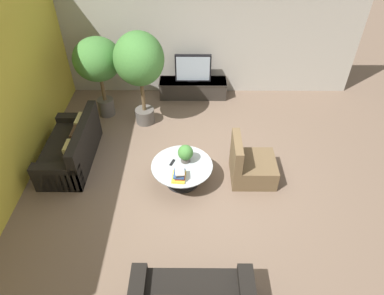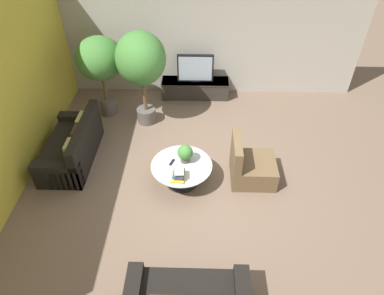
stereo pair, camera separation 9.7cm
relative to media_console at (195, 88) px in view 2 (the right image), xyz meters
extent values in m
plane|color=brown|center=(0.17, -2.94, -0.22)|extent=(24.00, 24.00, 0.00)
cube|color=#A39E93|center=(0.17, 0.32, 1.28)|extent=(7.40, 0.12, 3.00)
cube|color=gold|center=(-3.09, -2.74, 1.28)|extent=(0.12, 7.40, 3.00)
cube|color=#2D2823|center=(0.00, 0.00, -0.01)|extent=(1.62, 0.48, 0.43)
cube|color=#2D2823|center=(0.00, 0.00, 0.19)|extent=(1.65, 0.50, 0.02)
cube|color=black|center=(0.00, 0.00, 0.54)|extent=(0.86, 0.08, 0.67)
cube|color=#99A8B7|center=(0.00, -0.04, 0.54)|extent=(0.79, 0.00, 0.61)
cube|color=black|center=(0.00, 0.00, 0.22)|extent=(0.26, 0.13, 0.02)
cylinder|color=black|center=(-0.18, -2.99, -0.21)|extent=(0.60, 0.60, 0.02)
cylinder|color=black|center=(-0.18, -2.99, -0.03)|extent=(0.10, 0.10, 0.40)
cylinder|color=#A8B2B7|center=(-0.18, -2.99, 0.18)|extent=(1.09, 1.09, 0.02)
cube|color=black|center=(-2.38, -2.41, -0.01)|extent=(0.84, 1.72, 0.42)
cube|color=black|center=(-2.04, -2.41, 0.41)|extent=(0.16, 1.72, 0.42)
cube|color=black|center=(-2.38, -1.65, 0.05)|extent=(0.84, 0.20, 0.54)
cube|color=black|center=(-2.38, -3.17, 0.05)|extent=(0.84, 0.20, 0.54)
cube|color=tan|center=(-2.20, -2.03, 0.37)|extent=(0.16, 0.38, 0.35)
cube|color=#422D1E|center=(-2.20, -2.41, 0.35)|extent=(0.18, 0.35, 0.33)
cube|color=tan|center=(-2.20, -2.78, 0.34)|extent=(0.13, 0.32, 0.30)
cube|color=brown|center=(1.11, -2.85, -0.02)|extent=(0.80, 0.76, 0.40)
cube|color=brown|center=(0.78, -2.85, 0.41)|extent=(0.14, 0.76, 0.46)
cylinder|color=#514C47|center=(-1.99, -0.81, -0.03)|extent=(0.36, 0.36, 0.39)
cylinder|color=brown|center=(-1.99, -0.81, 0.43)|extent=(0.08, 0.08, 0.52)
ellipsoid|color=#3D7533|center=(-1.99, -0.81, 1.15)|extent=(1.01, 1.01, 0.91)
cylinder|color=#514C47|center=(-1.07, -1.11, -0.06)|extent=(0.42, 0.42, 0.33)
cylinder|color=brown|center=(-1.07, -1.11, 0.43)|extent=(0.08, 0.08, 0.66)
ellipsoid|color=#3D7533|center=(-1.07, -1.11, 1.31)|extent=(1.01, 1.01, 1.09)
cylinder|color=#514C47|center=(-0.12, -2.88, 0.23)|extent=(0.17, 0.17, 0.09)
sphere|color=#3D7533|center=(-0.12, -2.88, 0.39)|extent=(0.27, 0.27, 0.27)
cube|color=gold|center=(-0.23, -3.30, 0.21)|extent=(0.24, 0.31, 0.04)
cube|color=#A32823|center=(-0.20, -3.30, 0.25)|extent=(0.17, 0.21, 0.04)
cube|color=#2D4C84|center=(-0.22, -3.30, 0.29)|extent=(0.20, 0.25, 0.04)
cube|color=#232326|center=(-0.21, -3.31, 0.32)|extent=(0.16, 0.23, 0.03)
cube|color=beige|center=(-0.20, -3.31, 0.35)|extent=(0.16, 0.21, 0.02)
cube|color=black|center=(-0.36, -2.93, 0.20)|extent=(0.10, 0.16, 0.02)
camera|label=1|loc=(0.03, -7.40, 4.34)|focal=32.00mm
camera|label=2|loc=(0.12, -7.39, 4.34)|focal=32.00mm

